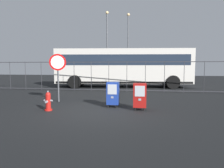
% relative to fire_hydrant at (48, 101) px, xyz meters
% --- Properties ---
extents(ground_plane, '(60.00, 60.00, 0.00)m').
position_rel_fire_hydrant_xyz_m(ground_plane, '(1.90, 0.30, -0.35)').
color(ground_plane, black).
extents(fire_hydrant, '(0.33, 0.31, 0.75)m').
position_rel_fire_hydrant_xyz_m(fire_hydrant, '(0.00, 0.00, 0.00)').
color(fire_hydrant, red).
rests_on(fire_hydrant, ground_plane).
extents(newspaper_box_primary, '(0.48, 0.42, 1.02)m').
position_rel_fire_hydrant_xyz_m(newspaper_box_primary, '(3.40, 0.59, 0.22)').
color(newspaper_box_primary, black).
rests_on(newspaper_box_primary, ground_plane).
extents(newspaper_box_secondary, '(0.48, 0.42, 1.02)m').
position_rel_fire_hydrant_xyz_m(newspaper_box_secondary, '(2.31, 0.98, 0.22)').
color(newspaper_box_secondary, black).
rests_on(newspaper_box_secondary, ground_plane).
extents(stop_sign, '(0.71, 0.31, 2.23)m').
position_rel_fire_hydrant_xyz_m(stop_sign, '(-0.38, 1.80, 1.25)').
color(stop_sign, '#4C4F54').
rests_on(stop_sign, ground_plane).
extents(fence_barrier, '(18.03, 0.04, 2.00)m').
position_rel_fire_hydrant_xyz_m(fence_barrier, '(1.90, 6.06, 0.67)').
color(fence_barrier, '#2D2D33').
rests_on(fence_barrier, ground_plane).
extents(bus_near, '(10.71, 3.65, 3.00)m').
position_rel_fire_hydrant_xyz_m(bus_near, '(1.98, 9.06, 1.36)').
color(bus_near, beige).
rests_on(bus_near, ground_plane).
extents(street_light_near_left, '(0.32, 0.32, 7.42)m').
position_rel_fire_hydrant_xyz_m(street_light_near_left, '(1.95, 15.12, 3.93)').
color(street_light_near_left, '#4C4F54').
rests_on(street_light_near_left, ground_plane).
extents(street_light_near_right, '(0.32, 0.32, 7.36)m').
position_rel_fire_hydrant_xyz_m(street_light_near_right, '(-0.16, 13.75, 3.89)').
color(street_light_near_right, '#4C4F54').
rests_on(street_light_near_right, ground_plane).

